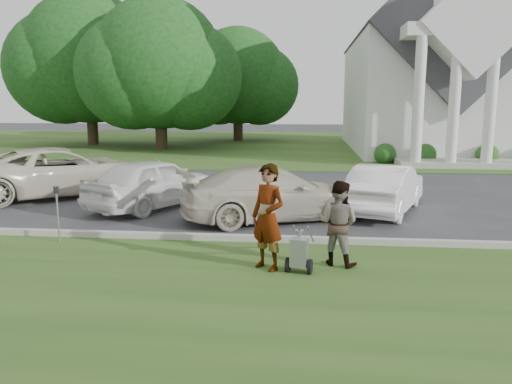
# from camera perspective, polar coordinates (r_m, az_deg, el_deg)

# --- Properties ---
(ground) EXTENTS (120.00, 120.00, 0.00)m
(ground) POSITION_cam_1_polar(r_m,az_deg,el_deg) (10.68, -2.53, -6.46)
(ground) COLOR #333335
(ground) RESTS_ON ground
(grass_strip) EXTENTS (80.00, 7.00, 0.01)m
(grass_strip) POSITION_cam_1_polar(r_m,az_deg,el_deg) (7.90, -5.72, -12.65)
(grass_strip) COLOR #294919
(grass_strip) RESTS_ON ground
(church_lawn) EXTENTS (80.00, 30.00, 0.01)m
(church_lawn) POSITION_cam_1_polar(r_m,az_deg,el_deg) (37.28, 3.45, 5.53)
(church_lawn) COLOR #294919
(church_lawn) RESTS_ON ground
(curb) EXTENTS (80.00, 0.18, 0.15)m
(curb) POSITION_cam_1_polar(r_m,az_deg,el_deg) (11.18, -2.13, -5.29)
(curb) COLOR #9E9E93
(curb) RESTS_ON ground
(church) EXTENTS (9.19, 19.00, 24.10)m
(church) POSITION_cam_1_polar(r_m,az_deg,el_deg) (34.19, 19.04, 14.54)
(church) COLOR white
(church) RESTS_ON ground
(tree_left) EXTENTS (10.63, 8.40, 9.71)m
(tree_left) POSITION_cam_1_polar(r_m,az_deg,el_deg) (33.55, -11.03, 13.57)
(tree_left) COLOR #332316
(tree_left) RESTS_ON ground
(tree_far) EXTENTS (11.64, 9.20, 10.73)m
(tree_far) POSITION_cam_1_polar(r_m,az_deg,el_deg) (38.47, -18.58, 13.66)
(tree_far) COLOR #332316
(tree_far) RESTS_ON ground
(tree_back) EXTENTS (9.61, 7.60, 8.89)m
(tree_back) POSITION_cam_1_polar(r_m,az_deg,el_deg) (40.52, -2.12, 12.60)
(tree_back) COLOR #332316
(tree_back) RESTS_ON ground
(striping_cart) EXTENTS (0.55, 0.99, 0.87)m
(striping_cart) POSITION_cam_1_polar(r_m,az_deg,el_deg) (9.12, 4.95, -6.98)
(striping_cart) COLOR black
(striping_cart) RESTS_ON ground
(person_left) EXTENTS (0.85, 0.81, 1.96)m
(person_left) POSITION_cam_1_polar(r_m,az_deg,el_deg) (9.12, 1.36, -2.99)
(person_left) COLOR #999999
(person_left) RESTS_ON ground
(person_right) EXTENTS (0.97, 0.89, 1.62)m
(person_right) POSITION_cam_1_polar(r_m,az_deg,el_deg) (9.55, 9.36, -3.59)
(person_right) COLOR #999999
(person_right) RESTS_ON ground
(parking_meter_near) EXTENTS (0.09, 0.08, 1.28)m
(parking_meter_near) POSITION_cam_1_polar(r_m,az_deg,el_deg) (11.75, -21.76, -1.58)
(parking_meter_near) COLOR #919399
(parking_meter_near) RESTS_ON ground
(car_a) EXTENTS (6.19, 5.62, 1.60)m
(car_a) POSITION_cam_1_polar(r_m,az_deg,el_deg) (17.72, -21.33, 2.20)
(car_a) COLOR beige
(car_a) RESTS_ON ground
(car_b) EXTENTS (3.69, 4.64, 1.48)m
(car_b) POSITION_cam_1_polar(r_m,az_deg,el_deg) (14.92, -11.51, 1.07)
(car_b) COLOR white
(car_b) RESTS_ON ground
(car_c) EXTENTS (5.23, 3.70, 1.41)m
(car_c) POSITION_cam_1_polar(r_m,az_deg,el_deg) (13.10, 1.89, -0.16)
(car_c) COLOR beige
(car_c) RESTS_ON ground
(car_d) EXTENTS (2.82, 4.37, 1.36)m
(car_d) POSITION_cam_1_polar(r_m,az_deg,el_deg) (14.51, 14.55, 0.44)
(car_d) COLOR white
(car_d) RESTS_ON ground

